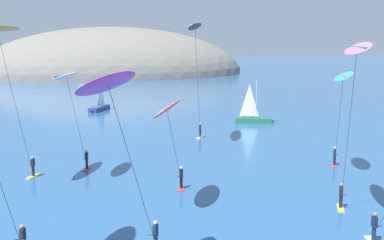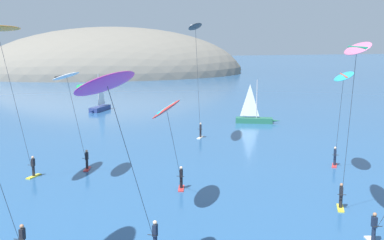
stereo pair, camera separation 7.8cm
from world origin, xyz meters
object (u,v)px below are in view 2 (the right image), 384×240
object	(u,v)px
sailboat_near	(256,118)
kitesurfer_magenta	(112,100)
sailboat_far	(99,107)
kitesurfer_white	(69,85)
kitesurfer_pink	(355,62)
kitesurfer_black	(196,36)
kitesurfer_orange	(0,41)
kitesurfer_red	(168,115)
kitesurfer_cyan	(343,84)

from	to	relation	value
sailboat_near	kitesurfer_magenta	bearing A→B (deg)	-124.30
sailboat_far	kitesurfer_white	bearing A→B (deg)	-101.53
kitesurfer_pink	kitesurfer_black	world-z (taller)	kitesurfer_black
kitesurfer_pink	kitesurfer_white	distance (m)	20.44
kitesurfer_black	sailboat_far	bearing A→B (deg)	101.39
kitesurfer_pink	kitesurfer_magenta	bearing A→B (deg)	-165.23
kitesurfer_pink	sailboat_near	bearing A→B (deg)	71.90
sailboat_near	kitesurfer_magenta	size ratio (longest dim) A/B	0.59
sailboat_far	kitesurfer_orange	size ratio (longest dim) A/B	0.48
kitesurfer_orange	sailboat_far	bearing A→B (deg)	72.21
sailboat_near	kitesurfer_orange	size ratio (longest dim) A/B	0.48
kitesurfer_black	kitesurfer_magenta	bearing A→B (deg)	-116.15
sailboat_far	kitesurfer_red	xyz separation A→B (m)	(-2.36, -45.58, 5.57)
sailboat_far	kitesurfer_magenta	bearing A→B (deg)	-97.71
sailboat_near	kitesurfer_orange	bearing A→B (deg)	-146.36
kitesurfer_black	sailboat_near	bearing A→B (deg)	40.54
kitesurfer_orange	kitesurfer_white	world-z (taller)	kitesurfer_orange
kitesurfer_white	kitesurfer_red	bearing A→B (deg)	-58.43
kitesurfer_red	kitesurfer_magenta	distance (m)	10.99
kitesurfer_pink	kitesurfer_black	size ratio (longest dim) A/B	0.86
kitesurfer_black	kitesurfer_white	bearing A→B (deg)	-146.34
kitesurfer_magenta	sailboat_near	bearing A→B (deg)	55.70
kitesurfer_pink	kitesurfer_cyan	size ratio (longest dim) A/B	1.27
kitesurfer_red	kitesurfer_black	world-z (taller)	kitesurfer_black
sailboat_near	kitesurfer_magenta	world-z (taller)	kitesurfer_magenta
sailboat_near	kitesurfer_pink	world-z (taller)	kitesurfer_pink
sailboat_near	kitesurfer_magenta	distance (m)	45.84
sailboat_near	kitesurfer_red	distance (m)	34.93
sailboat_far	kitesurfer_red	bearing A→B (deg)	-92.97
kitesurfer_black	kitesurfer_white	distance (m)	16.38
kitesurfer_pink	kitesurfer_cyan	world-z (taller)	kitesurfer_pink
kitesurfer_magenta	kitesurfer_white	bearing A→B (deg)	90.38
sailboat_far	kitesurfer_cyan	distance (m)	44.76
kitesurfer_magenta	kitesurfer_cyan	xyz separation A→B (m)	(20.41, 12.75, -1.06)
kitesurfer_white	kitesurfer_cyan	bearing A→B (deg)	-14.21
sailboat_far	kitesurfer_cyan	size ratio (longest dim) A/B	0.67
sailboat_far	sailboat_near	bearing A→B (deg)	-44.60
kitesurfer_orange	kitesurfer_magenta	world-z (taller)	kitesurfer_orange
kitesurfer_white	kitesurfer_cyan	xyz separation A→B (m)	(20.53, -5.20, -0.08)
kitesurfer_black	kitesurfer_cyan	world-z (taller)	kitesurfer_black
kitesurfer_black	kitesurfer_orange	world-z (taller)	kitesurfer_black
sailboat_far	kitesurfer_white	xyz separation A→B (m)	(-7.57, -37.11, 6.84)
kitesurfer_black	kitesurfer_magenta	world-z (taller)	kitesurfer_black
kitesurfer_magenta	kitesurfer_cyan	distance (m)	24.09
kitesurfer_pink	kitesurfer_white	world-z (taller)	kitesurfer_pink
sailboat_far	kitesurfer_white	size ratio (longest dim) A/B	0.67
sailboat_near	kitesurfer_black	bearing A→B (deg)	-139.46
kitesurfer_orange	kitesurfer_pink	bearing A→B (deg)	-35.01
sailboat_near	kitesurfer_white	distance (m)	32.79
sailboat_far	kitesurfer_red	world-z (taller)	kitesurfer_red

